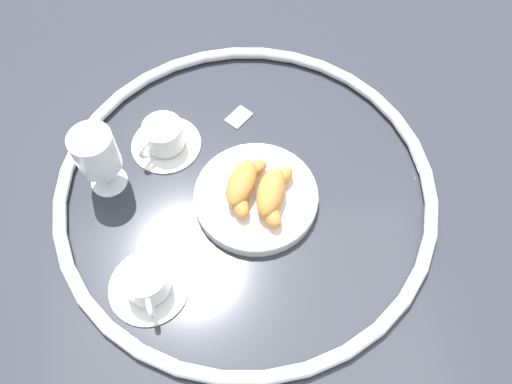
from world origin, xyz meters
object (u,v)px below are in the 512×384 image
Objects in this scene: coffee_cup_far at (164,138)px; coffee_cup_near at (147,283)px; croissant_large at (243,184)px; pastry_plate at (256,197)px; juice_glass_left at (96,154)px; sugar_packet at (238,117)px; croissant_small at (272,193)px.

coffee_cup_near is at bearing -5.70° from coffee_cup_far.
coffee_cup_far is (-0.13, -0.14, -0.02)m from croissant_large.
coffee_cup_far is at bearing -130.09° from pastry_plate.
sugar_packet is (-0.13, 0.25, -0.09)m from juice_glass_left.
pastry_plate is 1.67× the size of coffee_cup_near.
croissant_large is at bearing 133.37° from coffee_cup_near.
sugar_packet is (-0.21, -0.05, -0.04)m from croissant_small.
coffee_cup_far is at bearing -24.07° from sugar_packet.
pastry_plate is 1.80× the size of croissant_large.
juice_glass_left is at bearing -55.40° from coffee_cup_far.
pastry_plate is 0.29m from juice_glass_left.
coffee_cup_near is 0.97× the size of juice_glass_left.
croissant_large reaches higher than sugar_packet.
croissant_large is 0.26m from juice_glass_left.
juice_glass_left is at bearing -103.54° from pastry_plate.
pastry_plate is 1.67× the size of coffee_cup_far.
pastry_plate is 0.04m from croissant_large.
pastry_plate is at bearing 128.05° from coffee_cup_near.
croissant_large reaches higher than coffee_cup_far.
pastry_plate reaches higher than sugar_packet.
croissant_small is 0.26m from coffee_cup_near.
croissant_large is at bearing 44.08° from sugar_packet.
croissant_small reaches higher than pastry_plate.
coffee_cup_far is 0.97× the size of juice_glass_left.
sugar_packet is (-0.19, -0.02, -0.01)m from pastry_plate.
pastry_plate is at bearing 49.91° from coffee_cup_far.
croissant_large is (-0.01, -0.02, 0.03)m from pastry_plate.
sugar_packet is at bearing 117.02° from juice_glass_left.
croissant_large reaches higher than pastry_plate.
coffee_cup_near is at bearing -51.95° from pastry_plate.
croissant_small is at bearing 64.58° from croissant_large.
juice_glass_left is 0.30m from sugar_packet.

